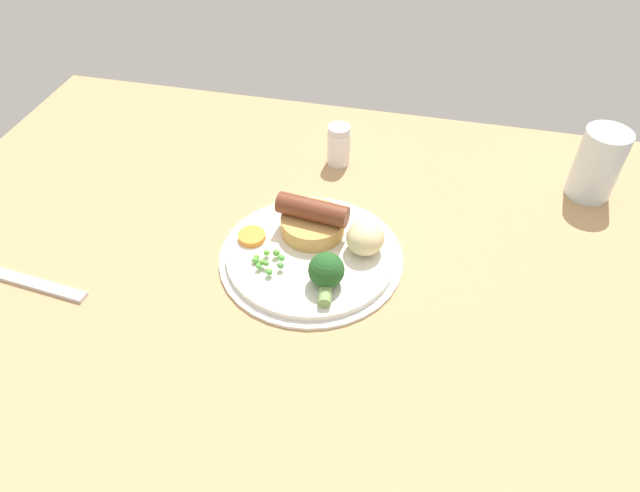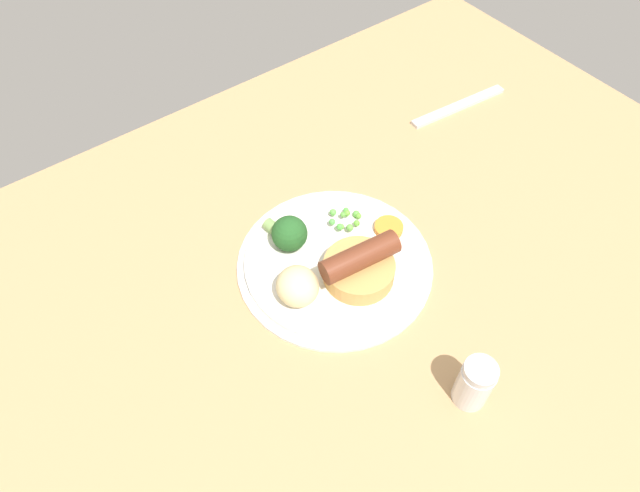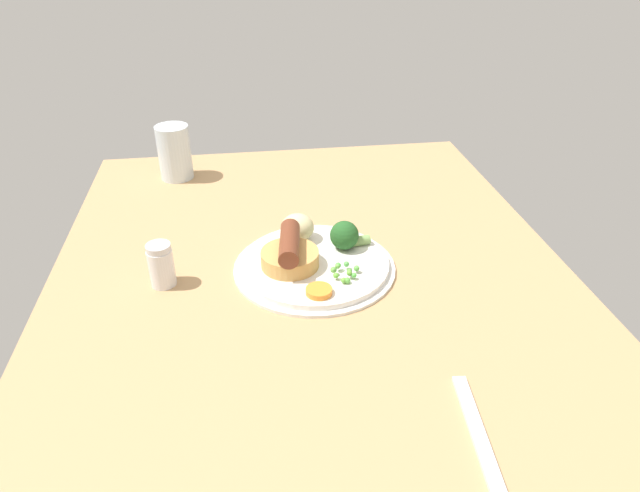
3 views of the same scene
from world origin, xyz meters
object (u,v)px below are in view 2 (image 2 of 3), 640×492
object	(u,v)px
fork	(459,106)
dinner_plate	(335,262)
salt_shaker	(475,383)
pea_pile	(346,219)
broccoli_floret_far	(288,233)
carrot_slice_0	(387,227)
sausage_pudding	(359,266)
potato_chunk_0	(298,286)

from	to	relation	value
fork	dinner_plate	bearing A→B (deg)	-154.17
dinner_plate	salt_shaker	xyz separation A→B (cm)	(0.90, -22.83, 2.80)
dinner_plate	pea_pile	world-z (taller)	pea_pile
dinner_plate	fork	size ratio (longest dim) A/B	1.40
broccoli_floret_far	carrot_slice_0	size ratio (longest dim) A/B	1.77
broccoli_floret_far	fork	xyz separation A→B (cm)	(38.68, 7.42, -3.31)
broccoli_floret_far	salt_shaker	xyz separation A→B (cm)	(4.21, -28.28, -0.24)
sausage_pudding	potato_chunk_0	bearing A→B (deg)	-7.65
broccoli_floret_far	potato_chunk_0	xyz separation A→B (cm)	(-3.73, -7.25, 0.02)
fork	salt_shaker	size ratio (longest dim) A/B	2.64
dinner_plate	salt_shaker	distance (cm)	23.02
dinner_plate	sausage_pudding	bearing A→B (deg)	-79.79
broccoli_floret_far	carrot_slice_0	distance (cm)	13.25
sausage_pudding	carrot_slice_0	distance (cm)	8.81
potato_chunk_0	pea_pile	bearing A→B (deg)	25.52
carrot_slice_0	salt_shaker	xyz separation A→B (cm)	(-7.64, -22.61, 1.55)
sausage_pudding	broccoli_floret_far	distance (cm)	10.11
pea_pile	potato_chunk_0	world-z (taller)	potato_chunk_0
dinner_plate	fork	world-z (taller)	dinner_plate
pea_pile	carrot_slice_0	world-z (taller)	pea_pile
salt_shaker	sausage_pudding	bearing A→B (deg)	90.63
sausage_pudding	fork	size ratio (longest dim) A/B	0.57
sausage_pudding	broccoli_floret_far	world-z (taller)	sausage_pudding
broccoli_floret_far	potato_chunk_0	world-z (taller)	broccoli_floret_far
carrot_slice_0	salt_shaker	size ratio (longest dim) A/B	0.56
fork	broccoli_floret_far	bearing A→B (deg)	-163.29
salt_shaker	broccoli_floret_far	bearing A→B (deg)	98.46
dinner_plate	potato_chunk_0	bearing A→B (deg)	-165.59
pea_pile	potato_chunk_0	xyz separation A→B (cm)	(-11.80, -5.63, 1.43)
dinner_plate	sausage_pudding	xyz separation A→B (cm)	(0.69, -3.85, 2.95)
broccoli_floret_far	carrot_slice_0	world-z (taller)	broccoli_floret_far
carrot_slice_0	salt_shaker	world-z (taller)	salt_shaker
sausage_pudding	fork	bearing A→B (deg)	-147.15
salt_shaker	dinner_plate	bearing A→B (deg)	92.27
fork	pea_pile	bearing A→B (deg)	-157.70
dinner_plate	broccoli_floret_far	size ratio (longest dim) A/B	3.75
pea_pile	carrot_slice_0	bearing A→B (deg)	-46.99
broccoli_floret_far	salt_shaker	distance (cm)	28.59
dinner_plate	carrot_slice_0	xyz separation A→B (cm)	(8.55, -0.22, 1.26)
fork	salt_shaker	xyz separation A→B (cm)	(-34.47, -35.70, 3.07)
dinner_plate	carrot_slice_0	distance (cm)	8.64
pea_pile	carrot_slice_0	size ratio (longest dim) A/B	1.21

